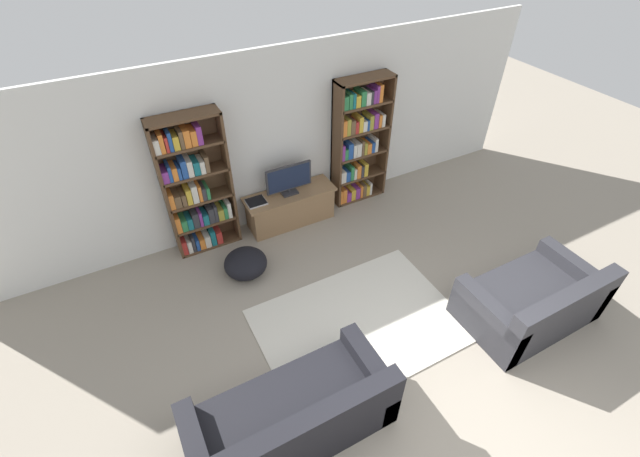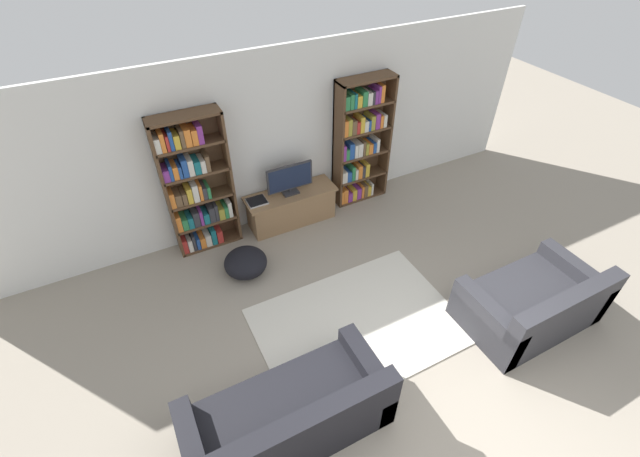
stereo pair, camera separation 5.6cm
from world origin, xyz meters
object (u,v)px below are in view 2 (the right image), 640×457
at_px(tv_stand, 291,207).
at_px(laptop, 257,201).
at_px(couch_left_sectional, 289,418).
at_px(beanbag_ottoman, 246,263).
at_px(television, 290,179).
at_px(bookshelf_left, 195,188).
at_px(bookshelf_right, 359,143).
at_px(couch_right_sofa, 532,305).

xyz_separation_m(tv_stand, laptop, (-0.53, 0.02, 0.28)).
bearing_deg(couch_left_sectional, beanbag_ottoman, 81.00).
distance_m(tv_stand, television, 0.52).
xyz_separation_m(bookshelf_left, bookshelf_right, (2.57, -0.00, 0.03)).
xyz_separation_m(bookshelf_left, television, (1.33, -0.12, -0.19)).
bearing_deg(couch_left_sectional, television, 65.45).
height_order(bookshelf_left, bookshelf_right, same).
distance_m(tv_stand, beanbag_ottoman, 1.25).
bearing_deg(couch_right_sofa, bookshelf_left, 134.22).
distance_m(television, beanbag_ottoman, 1.39).
distance_m(television, couch_right_sofa, 3.58).
distance_m(tv_stand, couch_right_sofa, 3.55).
distance_m(bookshelf_left, beanbag_ottoman, 1.21).
relative_size(bookshelf_left, couch_right_sofa, 1.28).
bearing_deg(tv_stand, bookshelf_left, 175.06).
bearing_deg(tv_stand, television, -90.00).
xyz_separation_m(couch_left_sectional, couch_right_sofa, (3.15, -0.06, 0.00)).
distance_m(tv_stand, laptop, 0.60).
relative_size(bookshelf_right, couch_right_sofa, 1.28).
distance_m(bookshelf_right, beanbag_ottoman, 2.55).
bearing_deg(tv_stand, couch_left_sectional, -114.52).
bearing_deg(bookshelf_left, tv_stand, -4.94).
height_order(tv_stand, laptop, laptop).
xyz_separation_m(bookshelf_right, television, (-1.24, -0.12, -0.22)).
xyz_separation_m(bookshelf_left, couch_left_sectional, (-0.04, -3.13, -0.71)).
bearing_deg(bookshelf_right, couch_left_sectional, -129.91).
bearing_deg(laptop, bookshelf_right, 3.18).
xyz_separation_m(tv_stand, couch_left_sectional, (-1.37, -3.01, 0.00)).
relative_size(couch_left_sectional, beanbag_ottoman, 3.32).
xyz_separation_m(television, laptop, (-0.53, 0.02, -0.24)).
height_order(tv_stand, beanbag_ottoman, tv_stand).
bearing_deg(laptop, couch_right_sofa, -53.27).
distance_m(bookshelf_right, tv_stand, 1.45).
xyz_separation_m(bookshelf_left, tv_stand, (1.33, -0.11, -0.71)).
xyz_separation_m(laptop, couch_right_sofa, (2.31, -3.09, -0.28)).
relative_size(television, laptop, 2.51).
height_order(bookshelf_right, couch_left_sectional, bookshelf_right).
height_order(bookshelf_right, laptop, bookshelf_right).
distance_m(bookshelf_left, tv_stand, 1.51).
relative_size(bookshelf_right, television, 2.87).
bearing_deg(television, couch_right_sofa, -59.96).
bearing_deg(beanbag_ottoman, laptop, 57.06).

